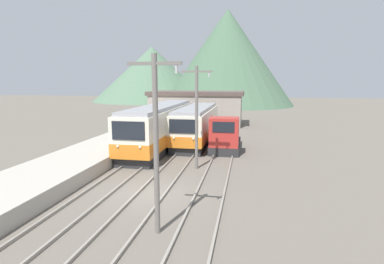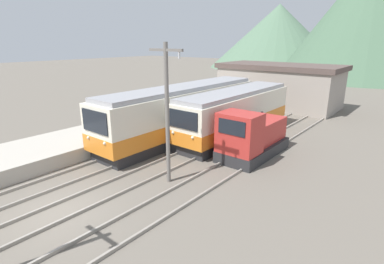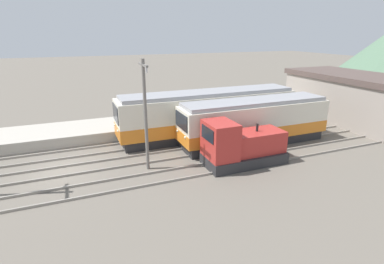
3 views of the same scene
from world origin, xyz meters
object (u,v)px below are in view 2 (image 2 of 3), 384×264
at_px(shunting_locomotive, 252,137).
at_px(catenary_mast_mid, 167,110).
at_px(commuter_train_left, 184,113).
at_px(commuter_train_center, 235,115).

height_order(shunting_locomotive, catenary_mast_mid, catenary_mast_mid).
height_order(commuter_train_left, catenary_mast_mid, catenary_mast_mid).
distance_m(commuter_train_center, shunting_locomotive, 4.20).
bearing_deg(shunting_locomotive, commuter_train_center, 135.83).
distance_m(commuter_train_left, shunting_locomotive, 5.84).
height_order(commuter_train_center, shunting_locomotive, commuter_train_center).
xyz_separation_m(commuter_train_left, commuter_train_center, (2.80, 2.49, -0.14)).
distance_m(commuter_train_center, catenary_mast_mid, 9.06).
xyz_separation_m(shunting_locomotive, catenary_mast_mid, (-1.49, -5.76, 2.50)).
distance_m(shunting_locomotive, catenary_mast_mid, 6.46).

